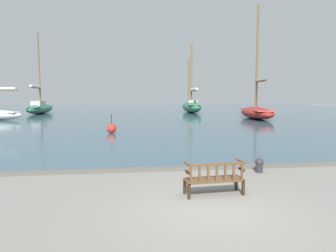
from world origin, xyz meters
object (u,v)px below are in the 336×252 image
(mooring_bollard, at_px, (259,165))
(sailboat_distant_harbor, at_px, (256,111))
(sailboat_mid_starboard, at_px, (191,106))
(sailboat_nearest_starboard, at_px, (40,107))
(channel_buoy, at_px, (111,128))
(park_bench, at_px, (214,178))

(mooring_bollard, bearing_deg, sailboat_distant_harbor, 66.90)
(sailboat_mid_starboard, height_order, sailboat_distant_harbor, sailboat_distant_harbor)
(sailboat_nearest_starboard, relative_size, sailboat_distant_harbor, 0.91)
(sailboat_nearest_starboard, xyz_separation_m, channel_buoy, (11.93, -24.65, -0.59))
(park_bench, relative_size, sailboat_distant_harbor, 0.13)
(sailboat_nearest_starboard, distance_m, sailboat_mid_starboard, 22.75)
(park_bench, xyz_separation_m, sailboat_distant_harbor, (12.14, 25.34, 0.46))
(mooring_bollard, height_order, channel_buoy, channel_buoy)
(sailboat_nearest_starboard, bearing_deg, sailboat_mid_starboard, 1.12)
(sailboat_mid_starboard, bearing_deg, park_bench, -100.54)
(sailboat_distant_harbor, distance_m, mooring_bollard, 25.21)
(sailboat_mid_starboard, bearing_deg, channel_buoy, -113.32)
(park_bench, height_order, sailboat_nearest_starboard, sailboat_nearest_starboard)
(sailboat_distant_harbor, bearing_deg, park_bench, -115.59)
(sailboat_nearest_starboard, distance_m, channel_buoy, 27.39)
(mooring_bollard, bearing_deg, channel_buoy, 117.41)
(sailboat_nearest_starboard, distance_m, mooring_bollard, 40.17)
(sailboat_nearest_starboard, xyz_separation_m, sailboat_mid_starboard, (22.75, 0.45, 0.13))
(park_bench, relative_size, mooring_bollard, 3.21)
(sailboat_nearest_starboard, xyz_separation_m, sailboat_distant_harbor, (27.70, -12.82, -0.08))
(park_bench, xyz_separation_m, mooring_bollard, (2.25, 2.16, -0.20))
(sailboat_distant_harbor, relative_size, mooring_bollard, 25.30)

